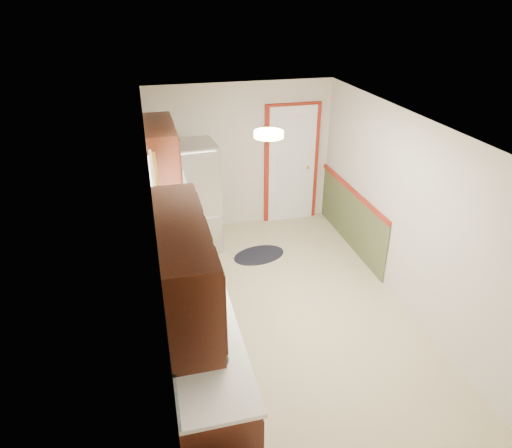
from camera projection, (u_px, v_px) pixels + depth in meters
room_shell at (288, 225)px, 5.31m from camera, size 3.20×5.20×2.52m
kitchen_run at (187, 281)px, 4.97m from camera, size 0.63×4.00×2.20m
back_wall_trim at (304, 176)px, 7.57m from camera, size 1.12×2.30×2.08m
ceiling_fixture at (269, 134)px, 4.54m from camera, size 0.30×0.30×0.06m
microwave at (205, 334)px, 3.78m from camera, size 0.27×0.48×0.32m
refrigerator at (194, 198)px, 6.89m from camera, size 0.75×0.74×1.69m
rug at (259, 255)px, 7.01m from camera, size 0.92×0.70×0.01m
cooktop at (176, 206)px, 6.38m from camera, size 0.49×0.58×0.02m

